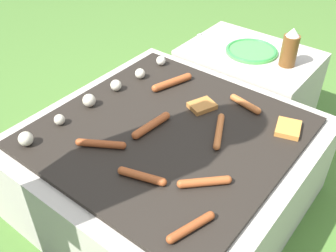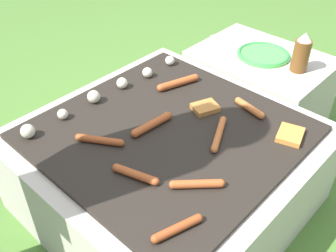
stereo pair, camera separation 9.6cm
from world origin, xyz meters
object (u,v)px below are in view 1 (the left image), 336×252
sausage_front_center (204,182)px  fork_utensil (209,40)px  condiment_bottle (290,48)px  plate_colorful (252,51)px

sausage_front_center → fork_utensil: (0.86, 0.55, -0.01)m
condiment_bottle → plate_colorful: bearing=86.7°
sausage_front_center → fork_utensil: bearing=32.6°
sausage_front_center → fork_utensil: size_ratio=0.72×
condiment_bottle → sausage_front_center: bearing=-171.9°
plate_colorful → condiment_bottle: (-0.01, -0.19, 0.08)m
plate_colorful → condiment_bottle: size_ratio=1.38×
sausage_front_center → condiment_bottle: size_ratio=0.72×
sausage_front_center → fork_utensil: 1.02m
fork_utensil → plate_colorful: bearing=-84.8°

